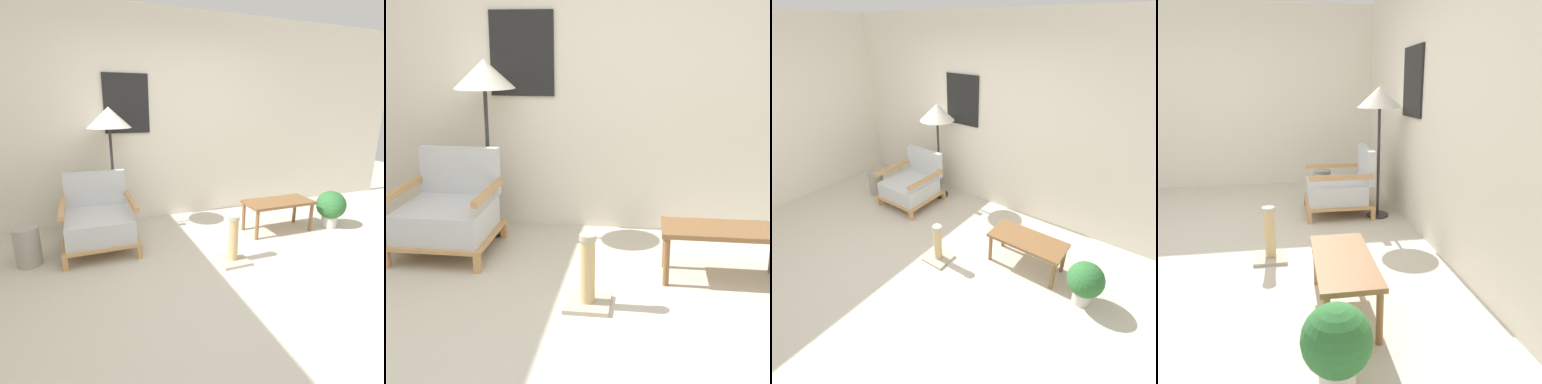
# 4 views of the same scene
# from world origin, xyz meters

# --- Properties ---
(ground_plane) EXTENTS (14.00, 14.00, 0.00)m
(ground_plane) POSITION_xyz_m (0.00, 0.00, 0.00)
(ground_plane) COLOR beige
(wall_back) EXTENTS (8.00, 0.09, 2.70)m
(wall_back) POSITION_xyz_m (-0.00, 2.13, 1.35)
(wall_back) COLOR silver
(wall_back) RESTS_ON ground_plane
(armchair) EXTENTS (0.76, 0.79, 0.80)m
(armchair) POSITION_xyz_m (-0.94, 1.37, 0.31)
(armchair) COLOR tan
(armchair) RESTS_ON ground_plane
(floor_lamp) EXTENTS (0.51, 0.51, 1.51)m
(floor_lamp) POSITION_xyz_m (-0.72, 1.79, 1.34)
(floor_lamp) COLOR #2D2D2D
(floor_lamp) RESTS_ON ground_plane
(coffee_table) EXTENTS (0.86, 0.39, 0.39)m
(coffee_table) POSITION_xyz_m (1.18, 1.09, 0.34)
(coffee_table) COLOR brown
(coffee_table) RESTS_ON ground_plane
(scratching_post) EXTENTS (0.30, 0.30, 0.49)m
(scratching_post) POSITION_xyz_m (0.28, 0.57, 0.17)
(scratching_post) COLOR #B2A893
(scratching_post) RESTS_ON ground_plane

